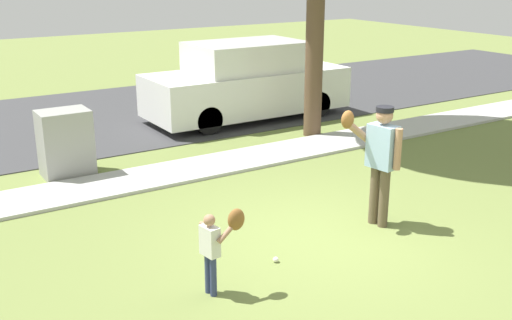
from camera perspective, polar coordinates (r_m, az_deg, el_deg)
The scene contains 8 objects.
ground_plane at distance 11.52m, azimuth -4.58°, elevation -0.90°, with size 48.00×48.00×0.00m, color olive.
sidewalk_strip at distance 11.59m, azimuth -4.81°, elevation -0.63°, with size 36.00×1.20×0.06m, color #B2B2AD.
road_surface at distance 16.04m, azimuth -13.15°, elevation 4.11°, with size 36.00×6.80×0.02m, color #38383A.
person_adult at distance 8.90m, azimuth 11.45°, elevation 0.64°, with size 0.78×0.63×1.79m.
person_child at distance 7.05m, azimuth -3.64°, elevation -7.47°, with size 0.49×0.37×1.05m.
baseball at distance 8.02m, azimuth 1.86°, elevation -9.27°, with size 0.07×0.07×0.07m, color white.
utility_cabinet at distance 11.55m, azimuth -17.35°, elevation 1.51°, with size 0.89×0.66×1.21m, color gray.
parked_van_white at distance 15.15m, azimuth -0.85°, elevation 7.23°, with size 5.00×1.95×1.88m.
Camera 1 is at (-5.02, -6.19, 3.69)m, focal length 42.88 mm.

